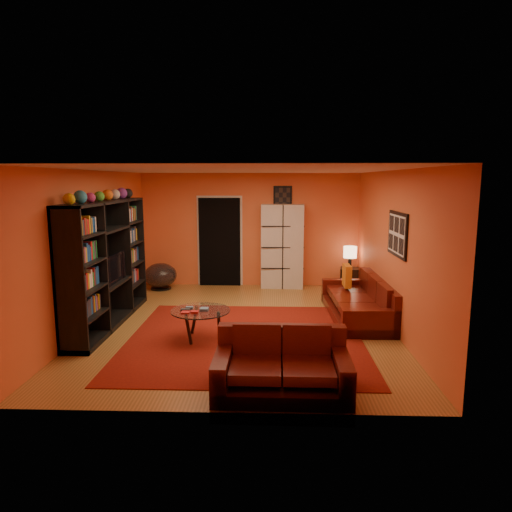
{
  "coord_description": "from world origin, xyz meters",
  "views": [
    {
      "loc": [
        0.5,
        -7.49,
        2.44
      ],
      "look_at": [
        0.24,
        0.1,
        1.17
      ],
      "focal_mm": 32.0,
      "sensor_mm": 36.0,
      "label": 1
    }
  ],
  "objects_px": {
    "tv": "(111,268)",
    "sofa": "(363,302)",
    "bowl_chair": "(160,275)",
    "side_table": "(349,279)",
    "loveseat": "(282,366)",
    "coffee_table": "(201,313)",
    "entertainment_unit": "(107,263)",
    "storage_cabinet": "(283,246)",
    "table_lamp": "(350,253)"
  },
  "relations": [
    {
      "from": "tv",
      "to": "sofa",
      "type": "height_order",
      "value": "tv"
    },
    {
      "from": "bowl_chair",
      "to": "side_table",
      "type": "bearing_deg",
      "value": 1.06
    },
    {
      "from": "loveseat",
      "to": "coffee_table",
      "type": "height_order",
      "value": "loveseat"
    },
    {
      "from": "entertainment_unit",
      "to": "sofa",
      "type": "relative_size",
      "value": 1.26
    },
    {
      "from": "loveseat",
      "to": "storage_cabinet",
      "type": "bearing_deg",
      "value": -0.68
    },
    {
      "from": "side_table",
      "to": "table_lamp",
      "type": "bearing_deg",
      "value": 90.0
    },
    {
      "from": "tv",
      "to": "side_table",
      "type": "relative_size",
      "value": 1.7
    },
    {
      "from": "tv",
      "to": "sofa",
      "type": "xyz_separation_m",
      "value": [
        4.37,
        0.47,
        -0.68
      ]
    },
    {
      "from": "sofa",
      "to": "table_lamp",
      "type": "distance_m",
      "value": 2.17
    },
    {
      "from": "coffee_table",
      "to": "bowl_chair",
      "type": "bearing_deg",
      "value": 113.51
    },
    {
      "from": "entertainment_unit",
      "to": "storage_cabinet",
      "type": "bearing_deg",
      "value": 42.77
    },
    {
      "from": "sofa",
      "to": "tv",
      "type": "bearing_deg",
      "value": -175.48
    },
    {
      "from": "entertainment_unit",
      "to": "coffee_table",
      "type": "distance_m",
      "value": 1.95
    },
    {
      "from": "sofa",
      "to": "storage_cabinet",
      "type": "height_order",
      "value": "storage_cabinet"
    },
    {
      "from": "loveseat",
      "to": "side_table",
      "type": "height_order",
      "value": "loveseat"
    },
    {
      "from": "sofa",
      "to": "coffee_table",
      "type": "height_order",
      "value": "sofa"
    },
    {
      "from": "coffee_table",
      "to": "bowl_chair",
      "type": "distance_m",
      "value": 3.54
    },
    {
      "from": "entertainment_unit",
      "to": "coffee_table",
      "type": "bearing_deg",
      "value": -23.91
    },
    {
      "from": "storage_cabinet",
      "to": "side_table",
      "type": "distance_m",
      "value": 1.67
    },
    {
      "from": "storage_cabinet",
      "to": "bowl_chair",
      "type": "relative_size",
      "value": 2.62
    },
    {
      "from": "sofa",
      "to": "storage_cabinet",
      "type": "relative_size",
      "value": 1.25
    },
    {
      "from": "tv",
      "to": "bowl_chair",
      "type": "relative_size",
      "value": 1.17
    },
    {
      "from": "storage_cabinet",
      "to": "bowl_chair",
      "type": "distance_m",
      "value": 2.84
    },
    {
      "from": "tv",
      "to": "loveseat",
      "type": "distance_m",
      "value": 3.81
    },
    {
      "from": "sofa",
      "to": "side_table",
      "type": "xyz_separation_m",
      "value": [
        0.11,
        2.1,
        -0.03
      ]
    },
    {
      "from": "loveseat",
      "to": "storage_cabinet",
      "type": "height_order",
      "value": "storage_cabinet"
    },
    {
      "from": "entertainment_unit",
      "to": "bowl_chair",
      "type": "relative_size",
      "value": 4.13
    },
    {
      "from": "storage_cabinet",
      "to": "table_lamp",
      "type": "relative_size",
      "value": 3.91
    },
    {
      "from": "entertainment_unit",
      "to": "loveseat",
      "type": "relative_size",
      "value": 1.91
    },
    {
      "from": "loveseat",
      "to": "bowl_chair",
      "type": "height_order",
      "value": "loveseat"
    },
    {
      "from": "loveseat",
      "to": "entertainment_unit",
      "type": "bearing_deg",
      "value": 50.93
    },
    {
      "from": "loveseat",
      "to": "bowl_chair",
      "type": "bearing_deg",
      "value": 28.82
    },
    {
      "from": "entertainment_unit",
      "to": "bowl_chair",
      "type": "distance_m",
      "value": 2.62
    },
    {
      "from": "tv",
      "to": "storage_cabinet",
      "type": "distance_m",
      "value": 4.08
    },
    {
      "from": "sofa",
      "to": "storage_cabinet",
      "type": "bearing_deg",
      "value": 119.32
    },
    {
      "from": "storage_cabinet",
      "to": "table_lamp",
      "type": "xyz_separation_m",
      "value": [
        1.5,
        -0.22,
        -0.11
      ]
    },
    {
      "from": "entertainment_unit",
      "to": "table_lamp",
      "type": "bearing_deg",
      "value": 29.68
    },
    {
      "from": "loveseat",
      "to": "coffee_table",
      "type": "relative_size",
      "value": 1.71
    },
    {
      "from": "loveseat",
      "to": "storage_cabinet",
      "type": "distance_m",
      "value": 5.26
    },
    {
      "from": "bowl_chair",
      "to": "tv",
      "type": "bearing_deg",
      "value": -95.17
    },
    {
      "from": "loveseat",
      "to": "storage_cabinet",
      "type": "xyz_separation_m",
      "value": [
        0.13,
        5.22,
        0.67
      ]
    },
    {
      "from": "table_lamp",
      "to": "entertainment_unit",
      "type": "bearing_deg",
      "value": -150.32
    },
    {
      "from": "entertainment_unit",
      "to": "coffee_table",
      "type": "height_order",
      "value": "entertainment_unit"
    },
    {
      "from": "bowl_chair",
      "to": "entertainment_unit",
      "type": "bearing_deg",
      "value": -96.28
    },
    {
      "from": "sofa",
      "to": "side_table",
      "type": "bearing_deg",
      "value": 85.41
    },
    {
      "from": "table_lamp",
      "to": "loveseat",
      "type": "bearing_deg",
      "value": -108.0
    },
    {
      "from": "storage_cabinet",
      "to": "tv",
      "type": "bearing_deg",
      "value": -133.59
    },
    {
      "from": "side_table",
      "to": "loveseat",
      "type": "bearing_deg",
      "value": -108.0
    },
    {
      "from": "entertainment_unit",
      "to": "bowl_chair",
      "type": "bearing_deg",
      "value": 83.72
    },
    {
      "from": "coffee_table",
      "to": "entertainment_unit",
      "type": "bearing_deg",
      "value": 156.09
    }
  ]
}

